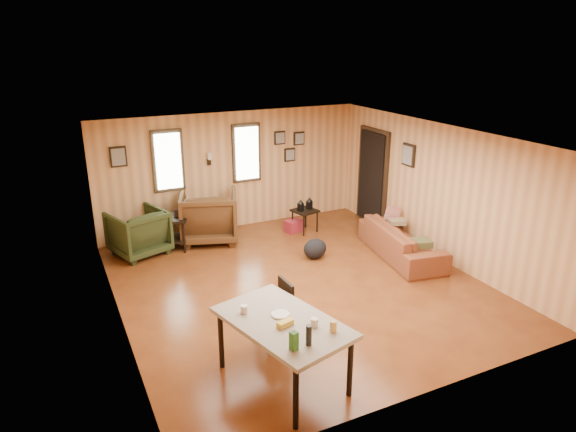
% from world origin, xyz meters
% --- Properties ---
extents(room, '(5.54, 6.04, 2.44)m').
position_xyz_m(room, '(0.17, 0.27, 1.21)').
color(room, brown).
rests_on(room, ground).
extents(sofa, '(0.92, 2.11, 0.80)m').
position_xyz_m(sofa, '(2.19, 0.20, 0.40)').
color(sofa, brown).
rests_on(sofa, ground).
extents(recliner_brown, '(1.33, 1.28, 1.09)m').
position_xyz_m(recliner_brown, '(-0.70, 2.47, 0.55)').
color(recliner_brown, '#442B14').
rests_on(recliner_brown, ground).
extents(recliner_green, '(1.12, 1.09, 0.92)m').
position_xyz_m(recliner_green, '(-2.07, 2.39, 0.46)').
color(recliner_green, '#242F15').
rests_on(recliner_green, ground).
extents(end_table, '(0.79, 0.76, 0.78)m').
position_xyz_m(end_table, '(-1.46, 2.38, 0.44)').
color(end_table, black).
rests_on(end_table, ground).
extents(side_table, '(0.53, 0.53, 0.71)m').
position_xyz_m(side_table, '(1.20, 2.09, 0.49)').
color(side_table, black).
rests_on(side_table, ground).
extents(cooler, '(0.40, 0.33, 0.25)m').
position_xyz_m(cooler, '(0.99, 2.17, 0.12)').
color(cooler, maroon).
rests_on(cooler, ground).
extents(backpack, '(0.48, 0.39, 0.37)m').
position_xyz_m(backpack, '(0.73, 0.80, 0.19)').
color(backpack, black).
rests_on(backpack, ground).
extents(sofa_pillows, '(0.74, 1.55, 0.32)m').
position_xyz_m(sofa_pillows, '(2.30, 0.23, 0.49)').
color(sofa_pillows, '#484C2A').
rests_on(sofa_pillows, sofa).
extents(dining_table, '(1.30, 1.75, 1.03)m').
position_xyz_m(dining_table, '(-1.27, -2.11, 0.73)').
color(dining_table, gray).
rests_on(dining_table, ground).
extents(dining_chair, '(0.41, 0.41, 0.87)m').
position_xyz_m(dining_chair, '(-0.98, -1.37, 0.49)').
color(dining_chair, '#242F15').
rests_on(dining_chair, ground).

